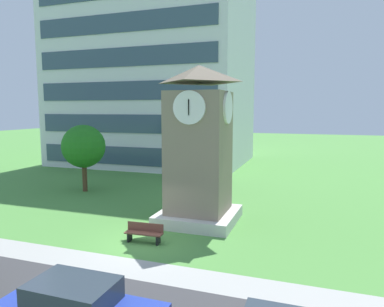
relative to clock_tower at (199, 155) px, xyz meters
name	(u,v)px	position (x,y,z in m)	size (l,w,h in m)	color
ground_plane	(144,242)	(-1.48, -3.80, -3.73)	(160.00, 160.00, 0.00)	#4C893D
kerb_strip	(114,265)	(-1.48, -6.39, -3.73)	(120.00, 1.60, 0.01)	#9E9E99
office_building	(155,52)	(-11.83, 20.04, 9.07)	(20.72, 15.00, 25.60)	silver
clock_tower	(199,155)	(0.00, 0.00, 0.00)	(4.11, 4.11, 8.49)	gray
park_bench	(144,233)	(-1.47, -3.75, -3.27)	(1.82, 0.59, 0.88)	brown
tree_near_tower	(84,147)	(-10.43, 4.13, -0.31)	(3.23, 3.23, 5.05)	#513823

